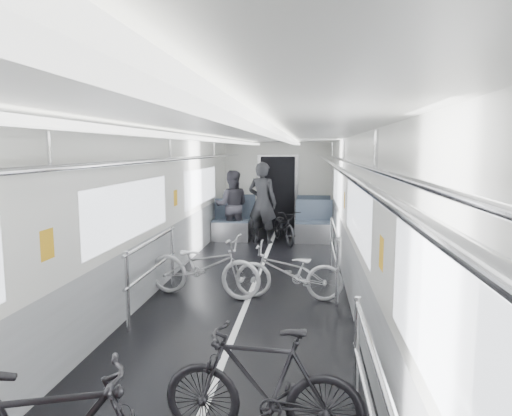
{
  "coord_description": "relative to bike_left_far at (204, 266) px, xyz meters",
  "views": [
    {
      "loc": [
        0.86,
        -5.78,
        2.2
      ],
      "look_at": [
        0.0,
        1.67,
        1.24
      ],
      "focal_mm": 32.0,
      "sensor_mm": 36.0,
      "label": 1
    }
  ],
  "objects": [
    {
      "name": "bike_left_far",
      "position": [
        0.0,
        0.0,
        0.0
      ],
      "size": [
        1.86,
        0.92,
        0.94
      ],
      "primitive_type": "imported",
      "rotation": [
        0.0,
        0.0,
        1.4
      ],
      "color": "#A9AAAD",
      "rests_on": "floor"
    },
    {
      "name": "person_seated",
      "position": [
        -0.3,
        4.28,
        0.38
      ],
      "size": [
        0.89,
        0.73,
        1.7
      ],
      "primitive_type": "imported",
      "rotation": [
        0.0,
        0.0,
        3.25
      ],
      "color": "#2A2930",
      "rests_on": "floor"
    },
    {
      "name": "car_shell",
      "position": [
        0.68,
        1.04,
        0.66
      ],
      "size": [
        3.02,
        14.01,
        2.41
      ],
      "color": "black",
      "rests_on": "ground"
    },
    {
      "name": "person_standing",
      "position": [
        0.47,
        4.06,
        0.49
      ],
      "size": [
        0.8,
        0.65,
        1.92
      ],
      "primitive_type": "imported",
      "rotation": [
        0.0,
        0.0,
        2.84
      ],
      "color": "black",
      "rests_on": "floor"
    },
    {
      "name": "bike_aisle",
      "position": [
        0.98,
        4.06,
        -0.07
      ],
      "size": [
        1.02,
        1.62,
        0.8
      ],
      "primitive_type": "imported",
      "rotation": [
        0.0,
        0.0,
        0.35
      ],
      "color": "black",
      "rests_on": "floor"
    },
    {
      "name": "bike_right_near",
      "position": [
        1.22,
        -3.35,
        -0.01
      ],
      "size": [
        1.54,
        0.53,
        0.91
      ],
      "primitive_type": "imported",
      "rotation": [
        0.0,
        0.0,
        -1.64
      ],
      "color": "black",
      "rests_on": "floor"
    },
    {
      "name": "bike_right_mid",
      "position": [
        1.27,
        -0.0,
        -0.05
      ],
      "size": [
        1.62,
        0.63,
        0.84
      ],
      "primitive_type": "imported",
      "rotation": [
        0.0,
        0.0,
        -1.61
      ],
      "color": "#AFB0B4",
      "rests_on": "floor"
    }
  ]
}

